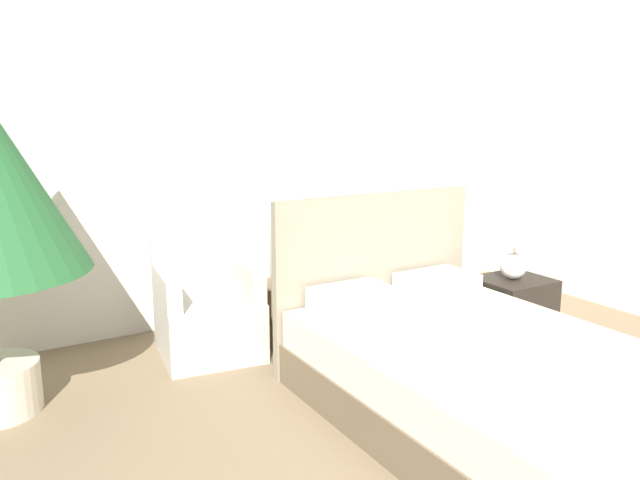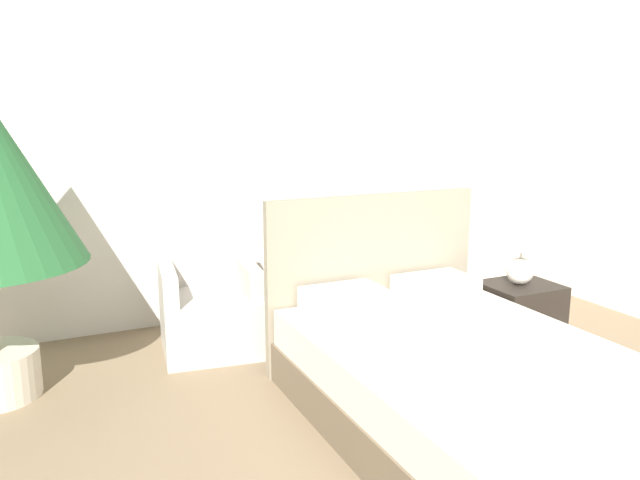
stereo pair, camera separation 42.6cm
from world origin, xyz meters
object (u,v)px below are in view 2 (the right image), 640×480
at_px(armchair_near_window_right, 331,297).
at_px(table_lamp, 522,247).
at_px(armchair_near_window_left, 210,313).
at_px(bed, 459,377).
at_px(nightstand, 518,317).
at_px(side_table, 273,311).

bearing_deg(armchair_near_window_right, table_lamp, -42.98).
bearing_deg(armchair_near_window_left, table_lamp, -18.17).
distance_m(bed, armchair_near_window_right, 1.62).
relative_size(armchair_near_window_left, armchair_near_window_right, 1.00).
xyz_separation_m(bed, nightstand, (1.03, 0.68, -0.02)).
height_order(table_lamp, side_table, table_lamp).
xyz_separation_m(bed, armchair_near_window_right, (-0.00, 1.62, 0.00)).
bearing_deg(bed, side_table, 106.77).
distance_m(nightstand, side_table, 1.78).
relative_size(table_lamp, side_table, 1.06).
relative_size(armchair_near_window_left, nightstand, 1.59).
relative_size(armchair_near_window_left, table_lamp, 1.70).
xyz_separation_m(armchair_near_window_left, armchair_near_window_right, (0.96, 0.00, 0.00)).
distance_m(table_lamp, side_table, 1.85).
distance_m(nightstand, table_lamp, 0.51).
xyz_separation_m(armchair_near_window_right, side_table, (-0.48, -0.01, -0.05)).
bearing_deg(side_table, table_lamp, -31.54).
bearing_deg(table_lamp, armchair_near_window_left, 154.83).
xyz_separation_m(nightstand, table_lamp, (-0.01, 0.01, 0.51)).
distance_m(armchair_near_window_right, nightstand, 1.40).
height_order(bed, table_lamp, bed).
bearing_deg(nightstand, armchair_near_window_left, 154.79).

